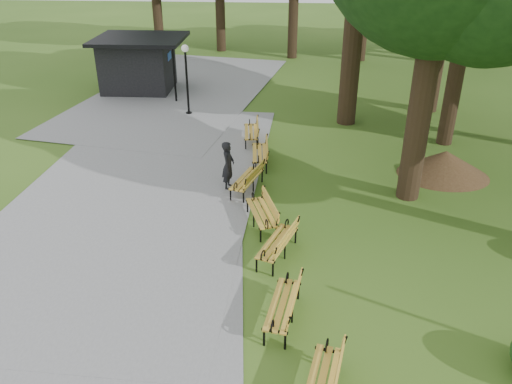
# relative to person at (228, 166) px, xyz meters

# --- Properties ---
(ground) EXTENTS (100.00, 100.00, 0.00)m
(ground) POSITION_rel_person_xyz_m (0.93, -3.15, -0.82)
(ground) COLOR #39601B
(ground) RESTS_ON ground
(path) EXTENTS (12.00, 38.00, 0.06)m
(path) POSITION_rel_person_xyz_m (-3.07, -0.15, -0.79)
(path) COLOR gray
(path) RESTS_ON ground
(person) EXTENTS (0.45, 0.63, 1.64)m
(person) POSITION_rel_person_xyz_m (0.00, 0.00, 0.00)
(person) COLOR black
(person) RESTS_ON ground
(kiosk) EXTENTS (4.50, 3.93, 2.78)m
(kiosk) POSITION_rel_person_xyz_m (-6.09, 11.02, 0.57)
(kiosk) COLOR black
(kiosk) RESTS_ON ground
(lamp_post) EXTENTS (0.32, 0.32, 3.16)m
(lamp_post) POSITION_rel_person_xyz_m (-2.76, 7.33, 1.45)
(lamp_post) COLOR black
(lamp_post) RESTS_ON ground
(dirt_mound) EXTENTS (2.62, 2.62, 0.91)m
(dirt_mound) POSITION_rel_person_xyz_m (7.30, 1.56, -0.36)
(dirt_mound) COLOR #47301C
(dirt_mound) RESTS_ON ground
(bench_0) EXTENTS (1.02, 1.99, 0.88)m
(bench_0) POSITION_rel_person_xyz_m (2.73, -8.36, -0.38)
(bench_0) COLOR gold
(bench_0) RESTS_ON ground
(bench_1) EXTENTS (0.93, 1.98, 0.88)m
(bench_1) POSITION_rel_person_xyz_m (1.96, -6.30, -0.38)
(bench_1) COLOR gold
(bench_1) RESTS_ON ground
(bench_2) EXTENTS (1.23, 2.00, 0.88)m
(bench_2) POSITION_rel_person_xyz_m (1.75, -3.86, -0.38)
(bench_2) COLOR gold
(bench_2) RESTS_ON ground
(bench_3) EXTENTS (1.19, 2.00, 0.88)m
(bench_3) POSITION_rel_person_xyz_m (1.23, -2.33, -0.38)
(bench_3) COLOR gold
(bench_3) RESTS_ON ground
(bench_4) EXTENTS (1.16, 2.00, 0.88)m
(bench_4) POSITION_rel_person_xyz_m (0.62, -0.19, -0.38)
(bench_4) COLOR gold
(bench_4) RESTS_ON ground
(bench_5) EXTENTS (0.80, 1.95, 0.88)m
(bench_5) POSITION_rel_person_xyz_m (0.88, 2.00, -0.38)
(bench_5) COLOR gold
(bench_5) RESTS_ON ground
(bench_6) EXTENTS (0.83, 1.96, 0.88)m
(bench_6) POSITION_rel_person_xyz_m (0.39, 4.13, -0.38)
(bench_6) COLOR gold
(bench_6) RESTS_ON ground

